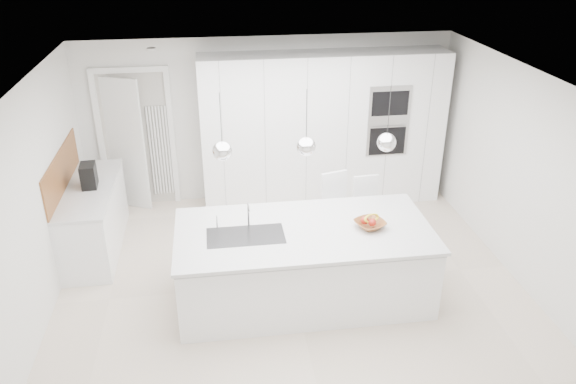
{
  "coord_description": "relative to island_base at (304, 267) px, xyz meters",
  "views": [
    {
      "loc": [
        -0.84,
        -5.56,
        4.0
      ],
      "look_at": [
        0.0,
        0.3,
        1.1
      ],
      "focal_mm": 35.0,
      "sensor_mm": 36.0,
      "label": 1
    }
  ],
  "objects": [
    {
      "name": "pendant_mid",
      "position": [
        -0.0,
        -0.0,
        1.47
      ],
      "size": [
        0.2,
        0.2,
        0.2
      ],
      "primitive_type": "sphere",
      "color": "white",
      "rests_on": "ceiling"
    },
    {
      "name": "pendant_right",
      "position": [
        0.85,
        -0.0,
        1.47
      ],
      "size": [
        0.2,
        0.2,
        0.2
      ],
      "primitive_type": "sphere",
      "color": "white",
      "rests_on": "ceiling"
    },
    {
      "name": "floor",
      "position": [
        -0.1,
        0.3,
        -0.43
      ],
      "size": [
        5.5,
        5.5,
        0.0
      ],
      "primitive_type": "plane",
      "color": "beige",
      "rests_on": "ground"
    },
    {
      "name": "pendant_left",
      "position": [
        -0.85,
        -0.0,
        1.47
      ],
      "size": [
        0.2,
        0.2,
        0.2
      ],
      "primitive_type": "sphere",
      "color": "white",
      "rests_on": "ceiling"
    },
    {
      "name": "bar_stool_right",
      "position": [
        0.97,
        0.89,
        0.09
      ],
      "size": [
        0.38,
        0.5,
        1.04
      ],
      "primitive_type": null,
      "rotation": [
        0.0,
        0.0,
        0.07
      ],
      "color": "white",
      "rests_on": "floor"
    },
    {
      "name": "island_base",
      "position": [
        0.0,
        0.0,
        0.0
      ],
      "size": [
        2.8,
        1.2,
        0.86
      ],
      "primitive_type": "cube",
      "color": "white",
      "rests_on": "floor"
    },
    {
      "name": "ceiling",
      "position": [
        -0.1,
        0.3,
        2.07
      ],
      "size": [
        5.5,
        5.5,
        0.0
      ],
      "primitive_type": "plane",
      "rotation": [
        3.14,
        0.0,
        0.0
      ],
      "color": "white",
      "rests_on": "wall_back"
    },
    {
      "name": "hallway_door",
      "position": [
        -2.3,
        2.72,
        0.57
      ],
      "size": [
        0.76,
        0.38,
        2.0
      ],
      "primitive_type": "cube",
      "rotation": [
        0.0,
        0.0,
        -0.44
      ],
      "color": "white",
      "rests_on": "floor"
    },
    {
      "name": "oak_backsplash",
      "position": [
        -2.84,
        1.5,
        0.72
      ],
      "size": [
        0.02,
        1.8,
        0.5
      ],
      "primitive_type": "cube",
      "color": "brown",
      "rests_on": "wall_left"
    },
    {
      "name": "bar_stool_left",
      "position": [
        0.55,
        0.88,
        0.13
      ],
      "size": [
        0.49,
        0.59,
        1.12
      ],
      "primitive_type": null,
      "rotation": [
        0.0,
        0.0,
        0.27
      ],
      "color": "white",
      "rests_on": "floor"
    },
    {
      "name": "left_base_cabinets",
      "position": [
        -2.55,
        1.5,
        0.0
      ],
      "size": [
        0.6,
        1.8,
        0.86
      ],
      "primitive_type": "cube",
      "color": "white",
      "rests_on": "floor"
    },
    {
      "name": "radiator",
      "position": [
        -1.73,
        2.76,
        0.42
      ],
      "size": [
        0.32,
        0.04,
        1.4
      ],
      "primitive_type": null,
      "color": "white",
      "rests_on": "floor"
    },
    {
      "name": "wall_left",
      "position": [
        -2.85,
        0.3,
        0.82
      ],
      "size": [
        0.0,
        5.0,
        5.0
      ],
      "primitive_type": "plane",
      "rotation": [
        1.57,
        0.0,
        1.57
      ],
      "color": "silver",
      "rests_on": "ground"
    },
    {
      "name": "doorway_frame",
      "position": [
        -2.05,
        2.77,
        0.59
      ],
      "size": [
        1.11,
        0.08,
        2.13
      ],
      "primitive_type": null,
      "color": "white",
      "rests_on": "floor"
    },
    {
      "name": "island_worktop",
      "position": [
        0.0,
        0.05,
        0.45
      ],
      "size": [
        2.84,
        1.4,
        0.04
      ],
      "primitive_type": "cube",
      "color": "silver",
      "rests_on": "island_base"
    },
    {
      "name": "wall_back",
      "position": [
        -0.1,
        2.8,
        0.82
      ],
      "size": [
        5.5,
        0.0,
        5.5
      ],
      "primitive_type": "plane",
      "rotation": [
        1.57,
        0.0,
        0.0
      ],
      "color": "silver",
      "rests_on": "ground"
    },
    {
      "name": "left_worktop",
      "position": [
        -2.55,
        1.5,
        0.45
      ],
      "size": [
        0.62,
        1.82,
        0.04
      ],
      "primitive_type": "cube",
      "color": "silver",
      "rests_on": "left_base_cabinets"
    },
    {
      "name": "tall_cabinets",
      "position": [
        0.7,
        2.5,
        0.72
      ],
      "size": [
        3.6,
        0.6,
        2.3
      ],
      "primitive_type": "cube",
      "color": "white",
      "rests_on": "floor"
    },
    {
      "name": "espresso_machine",
      "position": [
        -2.53,
        1.53,
        0.62
      ],
      "size": [
        0.2,
        0.3,
        0.31
      ],
      "primitive_type": "cube",
      "rotation": [
        0.0,
        0.0,
        0.07
      ],
      "color": "black",
      "rests_on": "left_worktop"
    },
    {
      "name": "apple_a",
      "position": [
        0.68,
        0.02,
        0.54
      ],
      "size": [
        0.09,
        0.09,
        0.09
      ],
      "primitive_type": "sphere",
      "color": "#A62117",
      "rests_on": "fruit_bowl"
    },
    {
      "name": "apple_b",
      "position": [
        0.75,
        -0.03,
        0.54
      ],
      "size": [
        0.09,
        0.09,
        0.09
      ],
      "primitive_type": "sphere",
      "color": "#A62117",
      "rests_on": "fruit_bowl"
    },
    {
      "name": "fruit_bowl",
      "position": [
        0.73,
        -0.01,
        0.51
      ],
      "size": [
        0.42,
        0.42,
        0.08
      ],
      "primitive_type": "imported",
      "rotation": [
        0.0,
        0.0,
        0.38
      ],
      "color": "brown",
      "rests_on": "island_worktop"
    },
    {
      "name": "island_sink",
      "position": [
        -0.65,
        -0.0,
        0.39
      ],
      "size": [
        0.84,
        0.44,
        0.18
      ],
      "primitive_type": null,
      "color": "#3F3F42",
      "rests_on": "island_worktop"
    },
    {
      "name": "island_tap",
      "position": [
        -0.6,
        0.2,
        0.62
      ],
      "size": [
        0.02,
        0.02,
        0.3
      ],
      "primitive_type": "cylinder",
      "color": "white",
      "rests_on": "island_worktop"
    },
    {
      "name": "banana_bunch",
      "position": [
        0.75,
        0.0,
        0.58
      ],
      "size": [
        0.22,
        0.16,
        0.2
      ],
      "primitive_type": "torus",
      "rotation": [
        1.22,
        0.0,
        0.35
      ],
      "color": "gold",
      "rests_on": "fruit_bowl"
    },
    {
      "name": "oven_stack",
      "position": [
        1.6,
        2.19,
        0.92
      ],
      "size": [
        0.62,
        0.04,
        1.05
      ],
      "primitive_type": null,
      "color": "#A5A5A8",
      "rests_on": "tall_cabinets"
    }
  ]
}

